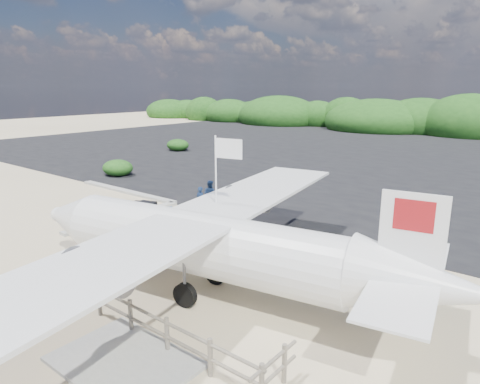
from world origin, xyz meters
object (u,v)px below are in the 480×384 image
Objects in this scene: signboard at (201,249)px; flagpole at (217,274)px; baggage_cart at (142,233)px; crew_b at (210,194)px; crew_a at (201,201)px; aircraft_small at (301,141)px.

flagpole is at bearing -36.94° from signboard.
baggage_cart is 1.47× the size of signboard.
baggage_cart is 3.63m from signboard.
flagpole is 8.81m from crew_b.
crew_a is at bearing 129.07° from signboard.
baggage_cart is 0.55× the size of flagpole.
crew_b reaches higher than signboard.
baggage_cart is 1.74× the size of crew_b.
aircraft_small is at bearing -77.84° from crew_b.
signboard is 1.19× the size of crew_b.
crew_a reaches higher than baggage_cart.
crew_b is at bearing -71.53° from crew_a.
baggage_cart is at bearing 84.13° from crew_a.
signboard is 5.06m from crew_a.
crew_b is (-0.31, 5.12, 0.81)m from baggage_cart.
baggage_cart is 5.19m from crew_b.
crew_b is at bearing 68.71° from baggage_cart.
flagpole is 0.82× the size of aircraft_small.
baggage_cart is 3.93m from crew_a.
signboard is 38.32m from aircraft_small.
baggage_cart is 37.18m from aircraft_small.
crew_b is 32.28m from aircraft_small.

